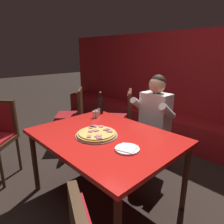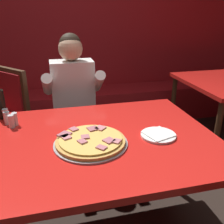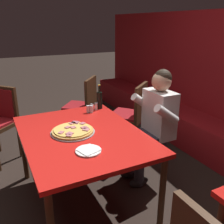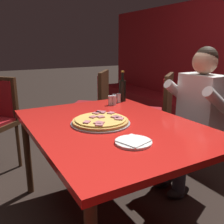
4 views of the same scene
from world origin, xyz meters
name	(u,v)px [view 3 (image 3 of 4)]	position (x,y,z in m)	size (l,w,h in m)	color
ground_plane	(84,198)	(0.00, 0.00, 0.00)	(24.00, 24.00, 0.00)	black
booth_bench	(215,143)	(0.00, 1.86, 0.23)	(6.46, 0.48, 0.46)	maroon
main_dining_table	(82,139)	(0.00, 0.00, 0.69)	(1.43, 1.07, 0.75)	#422816
pizza	(73,131)	(-0.04, -0.07, 0.77)	(0.41, 0.41, 0.05)	#9E9EA3
plate_white_paper	(88,151)	(0.37, -0.07, 0.76)	(0.21, 0.21, 0.02)	white
beer_bottle	(99,99)	(-0.58, 0.44, 0.86)	(0.07, 0.07, 0.29)	black
shaker_oregano	(92,108)	(-0.53, 0.32, 0.79)	(0.04, 0.04, 0.09)	silver
shaker_red_pepper_flakes	(96,107)	(-0.54, 0.38, 0.79)	(0.04, 0.04, 0.09)	silver
shaker_parmesan	(88,109)	(-0.49, 0.26, 0.79)	(0.04, 0.04, 0.09)	silver
shaker_black_pepper	(91,109)	(-0.47, 0.29, 0.79)	(0.04, 0.04, 0.09)	silver
diner_seated_blue_shirt	(153,121)	(-0.04, 0.84, 0.71)	(0.53, 0.53, 1.27)	black
dining_chair_near_left	(132,112)	(-0.68, 0.96, 0.59)	(0.62, 0.62, 0.98)	#422816
dining_chair_side_aisle	(84,103)	(-1.38, 0.53, 0.57)	(0.62, 0.62, 0.97)	#422816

